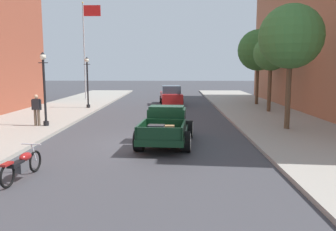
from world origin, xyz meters
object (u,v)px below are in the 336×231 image
(hotrod_truck_dark_green, at_px, (167,125))
(car_background_red, at_px, (171,96))
(street_lamp_near, at_px, (44,83))
(street_tree_nearest, at_px, (291,37))
(street_lamp_far, at_px, (87,78))
(street_tree_second, at_px, (271,54))
(pedestrian_sidewalk_left, at_px, (37,108))
(street_tree_third, at_px, (258,50))
(flagpole, at_px, (86,40))
(motorcycle_parked, at_px, (22,164))

(hotrod_truck_dark_green, relative_size, car_background_red, 1.14)
(street_lamp_near, relative_size, street_tree_nearest, 0.63)
(car_background_red, relative_size, street_lamp_near, 1.15)
(street_lamp_far, distance_m, street_tree_second, 13.49)
(pedestrian_sidewalk_left, height_order, street_tree_third, street_tree_third)
(flagpole, distance_m, street_tree_nearest, 21.31)
(hotrod_truck_dark_green, distance_m, motorcycle_parked, 6.40)
(hotrod_truck_dark_green, bearing_deg, pedestrian_sidewalk_left, 154.46)
(motorcycle_parked, xyz_separation_m, street_tree_third, (11.27, 19.46, 4.17))
(car_background_red, xyz_separation_m, street_tree_nearest, (5.97, -12.63, 3.90))
(street_tree_nearest, height_order, street_tree_second, street_tree_nearest)
(street_lamp_near, bearing_deg, street_tree_nearest, -2.88)
(flagpole, xyz_separation_m, street_tree_nearest, (14.08, -15.97, -1.10))
(motorcycle_parked, relative_size, street_tree_third, 0.34)
(street_tree_third, bearing_deg, hotrod_truck_dark_green, -116.52)
(pedestrian_sidewalk_left, bearing_deg, street_tree_second, 24.50)
(hotrod_truck_dark_green, xyz_separation_m, street_lamp_far, (-6.29, 11.57, 1.63))
(pedestrian_sidewalk_left, bearing_deg, hotrod_truck_dark_green, -25.54)
(pedestrian_sidewalk_left, distance_m, street_tree_third, 18.38)
(car_background_red, height_order, street_lamp_near, street_lamp_near)
(hotrod_truck_dark_green, relative_size, motorcycle_parked, 2.38)
(hotrod_truck_dark_green, relative_size, pedestrian_sidewalk_left, 3.05)
(motorcycle_parked, bearing_deg, hotrod_truck_dark_green, 50.90)
(car_background_red, height_order, flagpole, flagpole)
(pedestrian_sidewalk_left, bearing_deg, street_tree_nearest, -2.65)
(car_background_red, xyz_separation_m, street_tree_second, (6.93, -5.72, 3.37))
(car_background_red, distance_m, street_lamp_near, 13.73)
(hotrod_truck_dark_green, height_order, street_tree_nearest, street_tree_nearest)
(hotrod_truck_dark_green, height_order, car_background_red, car_background_red)
(pedestrian_sidewalk_left, xyz_separation_m, flagpole, (-1.18, 15.37, 4.68))
(pedestrian_sidewalk_left, distance_m, street_tree_second, 15.53)
(street_lamp_near, bearing_deg, car_background_red, 61.67)
(street_tree_nearest, bearing_deg, flagpole, 131.40)
(street_lamp_far, bearing_deg, street_lamp_near, -91.16)
(hotrod_truck_dark_green, relative_size, street_tree_third, 0.82)
(car_background_red, distance_m, street_tree_nearest, 14.51)
(car_background_red, xyz_separation_m, street_lamp_far, (-6.31, -3.77, 1.62))
(street_tree_second, bearing_deg, street_tree_nearest, -97.89)
(hotrod_truck_dark_green, bearing_deg, street_tree_third, 63.48)
(flagpole, bearing_deg, motorcycle_parked, -80.25)
(street_tree_second, xyz_separation_m, street_tree_third, (0.29, 4.88, 0.48))
(pedestrian_sidewalk_left, relative_size, flagpole, 0.18)
(pedestrian_sidewalk_left, relative_size, street_lamp_near, 0.43)
(street_lamp_far, distance_m, flagpole, 8.07)
(pedestrian_sidewalk_left, height_order, street_lamp_near, street_lamp_near)
(hotrod_truck_dark_green, xyz_separation_m, street_tree_nearest, (5.98, 2.71, 3.92))
(car_background_red, bearing_deg, street_tree_second, -39.56)
(car_background_red, xyz_separation_m, pedestrian_sidewalk_left, (-6.93, -12.04, 0.32))
(car_background_red, height_order, street_lamp_far, street_lamp_far)
(car_background_red, distance_m, street_tree_third, 8.22)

